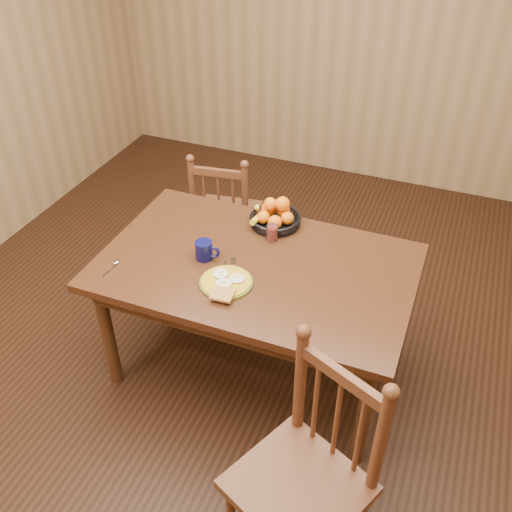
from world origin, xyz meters
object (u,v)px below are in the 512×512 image
at_px(coffee_mug, 205,250).
at_px(fruit_bowl, 275,216).
at_px(dining_table, 256,277).
at_px(breakfast_plate, 226,282).
at_px(chair_far, 226,215).
at_px(chair_near, 306,476).

height_order(coffee_mug, fruit_bowl, fruit_bowl).
height_order(dining_table, breakfast_plate, breakfast_plate).
relative_size(chair_far, chair_near, 0.88).
distance_m(chair_far, fruit_bowl, 0.73).
height_order(dining_table, coffee_mug, coffee_mug).
bearing_deg(coffee_mug, dining_table, 11.29).
distance_m(breakfast_plate, coffee_mug, 0.24).
xyz_separation_m(coffee_mug, fruit_bowl, (0.23, 0.44, 0.00)).
distance_m(chair_near, coffee_mug, 1.22).
xyz_separation_m(chair_far, coffee_mug, (0.27, -0.84, 0.35)).
height_order(chair_far, breakfast_plate, chair_far).
distance_m(chair_near, fruit_bowl, 1.45).
bearing_deg(breakfast_plate, dining_table, 69.69).
bearing_deg(chair_far, fruit_bowl, 132.27).
distance_m(breakfast_plate, fruit_bowl, 0.59).
xyz_separation_m(dining_table, fruit_bowl, (-0.04, 0.38, 0.14)).
bearing_deg(dining_table, breakfast_plate, -110.31).
relative_size(chair_far, coffee_mug, 6.91).
distance_m(dining_table, coffee_mug, 0.30).
relative_size(dining_table, chair_near, 1.52).
bearing_deg(chair_near, breakfast_plate, 157.13).
height_order(chair_far, fruit_bowl, chair_far).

